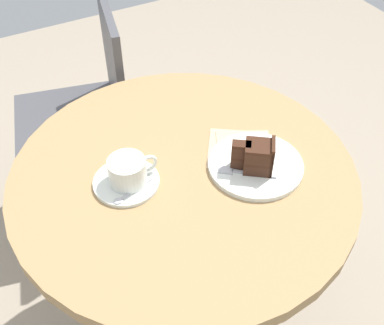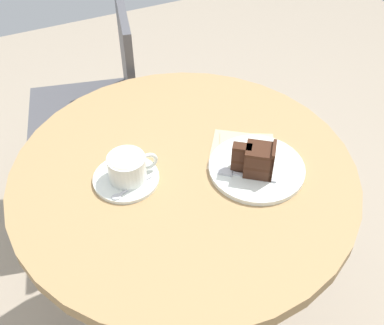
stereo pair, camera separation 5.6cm
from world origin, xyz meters
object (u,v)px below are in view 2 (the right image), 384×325
Objects in this scene: cake_slice at (257,160)px; napkin at (244,151)px; fork at (240,174)px; coffee_cup at (128,167)px; teaspoon at (127,190)px; cake_plate at (257,168)px; cafe_chair at (104,98)px; saucer at (126,178)px.

napkin is at bearing 80.30° from cake_slice.
fork is 0.09m from napkin.
coffee_cup is 1.16× the size of cake_slice.
fork is at bearing -124.18° from napkin.
fork is at bearing 149.58° from teaspoon.
teaspoon reaches higher than cake_plate.
cake_slice is (0.29, -0.07, 0.04)m from teaspoon.
cafe_chair is (-0.14, 0.72, -0.23)m from fork.
coffee_cup is (0.01, -0.00, 0.04)m from saucer.
saucer is 0.66m from cafe_chair.
cake_plate is 0.07m from napkin.
napkin is at bearing -5.50° from saucer.
cake_slice reaches higher than fork.
cake_slice is at bearing -21.18° from coffee_cup.
napkin is at bearing -5.00° from coffee_cup.
cake_slice reaches higher than coffee_cup.
saucer is 1.35× the size of fork.
teaspoon is at bearing 2.95° from cafe_chair.
coffee_cup reaches higher than fork.
coffee_cup is at bearing 161.94° from cake_plate.
fork reaches higher than teaspoon.
teaspoon is at bearing 25.65° from fork.
cafe_chair is at bearing -39.76° from fork.
napkin is at bearing 88.02° from cake_plate.
coffee_cup is 0.30m from cake_plate.
coffee_cup is 0.14× the size of cafe_chair.
coffee_cup is at bearing -131.56° from teaspoon.
cake_slice is at bearing -99.70° from napkin.
cake_plate is at bearing -18.24° from saucer.
fork reaches higher than cake_plate.
cake_plate is 2.23× the size of cake_slice.
cafe_chair reaches higher than napkin.
cake_plate is (0.28, -0.09, -0.04)m from coffee_cup.
coffee_cup is 0.57× the size of napkin.
coffee_cup is 1.13× the size of teaspoon.
napkin is (0.28, -0.02, -0.04)m from coffee_cup.
cake_plate reaches higher than saucer.
cake_plate is at bearing -18.06° from coffee_cup.
teaspoon is 1.03× the size of cake_slice.
cafe_chair reaches higher than cake_plate.
cake_plate is (0.29, -0.10, 0.00)m from saucer.
teaspoon is at bearing -114.96° from coffee_cup.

